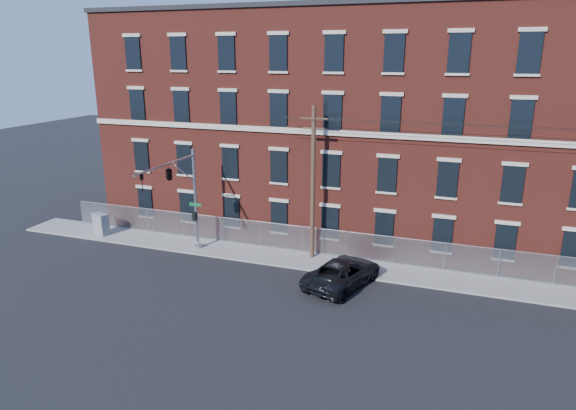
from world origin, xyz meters
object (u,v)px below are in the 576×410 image
Objects in this scene: utility_pole_near at (313,181)px; pickup_truck at (343,272)px; traffic_signal_mast at (176,182)px; utility_cabinet at (101,224)px.

utility_pole_near reaches higher than pickup_truck.
traffic_signal_mast reaches higher than utility_cabinet.
utility_pole_near is at bearing -31.07° from pickup_truck.
utility_cabinet is (-8.21, 2.37, -4.46)m from traffic_signal_mast.
pickup_truck is at bearing -48.58° from utility_pole_near.
pickup_truck is 3.57× the size of utility_cabinet.
pickup_truck is at bearing 0.63° from traffic_signal_mast.
utility_pole_near is 16.83m from utility_cabinet.
utility_cabinet is at bearing 10.81° from pickup_truck.
utility_pole_near reaches higher than utility_cabinet.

